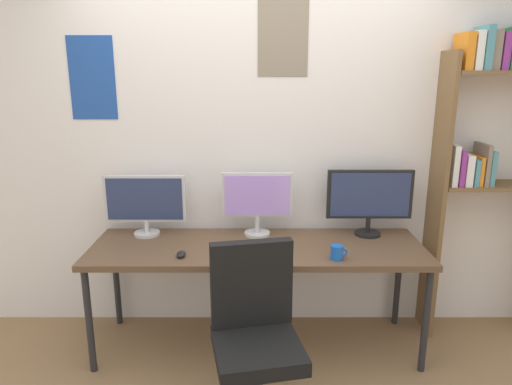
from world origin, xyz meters
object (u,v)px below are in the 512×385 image
at_px(coffee_mug, 336,252).
at_px(monitor_center, 256,200).
at_px(desk, 256,253).
at_px(office_chair, 255,355).
at_px(monitor_right, 368,198).
at_px(monitor_left, 144,202).
at_px(keyboard_main, 256,258).
at_px(computer_mouse, 180,254).
at_px(bookshelf, 490,143).

bearing_deg(coffee_mug, monitor_center, 137.77).
xyz_separation_m(desk, office_chair, (-0.01, -0.72, -0.29)).
distance_m(office_chair, monitor_right, 1.36).
xyz_separation_m(monitor_left, keyboard_main, (0.78, -0.44, -0.23)).
distance_m(monitor_left, coffee_mug, 1.35).
xyz_separation_m(monitor_left, computer_mouse, (0.30, -0.40, -0.22)).
bearing_deg(bookshelf, coffee_mug, -157.26).
height_order(office_chair, coffee_mug, office_chair).
bearing_deg(monitor_center, coffee_mug, -42.23).
height_order(monitor_right, computer_mouse, monitor_right).
bearing_deg(coffee_mug, desk, 154.71).
relative_size(monitor_center, coffee_mug, 4.59).
height_order(monitor_center, computer_mouse, monitor_center).
bearing_deg(computer_mouse, bookshelf, 11.45).
distance_m(monitor_center, computer_mouse, 0.67).
xyz_separation_m(monitor_center, keyboard_main, (0.00, -0.44, -0.25)).
distance_m(desk, office_chair, 0.77).
height_order(desk, office_chair, office_chair).
bearing_deg(coffee_mug, computer_mouse, 177.47).
relative_size(monitor_right, keyboard_main, 1.67).
bearing_deg(monitor_right, desk, -164.73).
distance_m(monitor_center, monitor_right, 0.78).
distance_m(monitor_left, monitor_center, 0.78).
relative_size(office_chair, monitor_left, 1.75).
height_order(office_chair, monitor_center, monitor_center).
height_order(bookshelf, monitor_right, bookshelf).
xyz_separation_m(monitor_left, coffee_mug, (1.27, -0.44, -0.19)).
xyz_separation_m(bookshelf, monitor_center, (-1.58, -0.02, -0.39)).
xyz_separation_m(monitor_right, keyboard_main, (-0.78, -0.44, -0.26)).
bearing_deg(desk, bookshelf, 8.23).
relative_size(desk, monitor_left, 3.88).
distance_m(bookshelf, office_chair, 2.10).
bearing_deg(keyboard_main, coffee_mug, -0.05).
height_order(office_chair, computer_mouse, office_chair).
bearing_deg(coffee_mug, keyboard_main, 179.95).
distance_m(bookshelf, keyboard_main, 1.77).
bearing_deg(keyboard_main, monitor_left, 150.38).
distance_m(office_chair, monitor_center, 1.10).
xyz_separation_m(bookshelf, coffee_mug, (-1.10, -0.46, -0.60)).
distance_m(monitor_right, coffee_mug, 0.57).
distance_m(office_chair, computer_mouse, 0.79).
height_order(desk, computer_mouse, computer_mouse).
distance_m(bookshelf, computer_mouse, 2.19).
bearing_deg(monitor_center, bookshelf, 0.61).
xyz_separation_m(desk, monitor_left, (-0.78, 0.21, 0.29)).
bearing_deg(keyboard_main, bookshelf, 16.16).
distance_m(bookshelf, monitor_right, 0.89).
xyz_separation_m(office_chair, computer_mouse, (-0.47, 0.53, 0.35)).
bearing_deg(office_chair, coffee_mug, 44.48).
bearing_deg(bookshelf, keyboard_main, -163.84).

